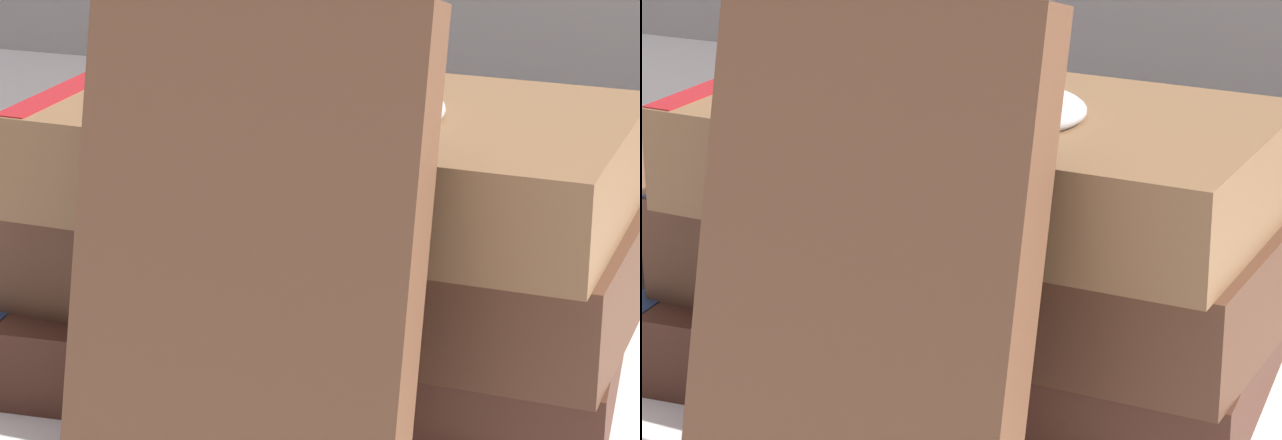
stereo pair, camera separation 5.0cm
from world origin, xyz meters
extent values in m
plane|color=silver|center=(0.00, 0.00, 0.00)|extent=(3.00, 3.00, 0.00)
cube|color=#422319|center=(-0.02, 0.02, 0.02)|extent=(0.24, 0.15, 0.03)
cube|color=navy|center=(-0.13, 0.01, 0.02)|extent=(0.02, 0.13, 0.03)
cube|color=#4C2D1E|center=(-0.01, 0.02, 0.05)|extent=(0.23, 0.14, 0.04)
cube|color=navy|center=(-0.12, 0.03, 0.05)|extent=(0.02, 0.12, 0.04)
cube|color=brown|center=(-0.01, 0.01, 0.09)|extent=(0.22, 0.13, 0.04)
cube|color=maroon|center=(-0.11, 0.01, 0.09)|extent=(0.02, 0.11, 0.04)
cube|color=brown|center=(-0.01, -0.08, 0.08)|extent=(0.11, 0.06, 0.17)
cylinder|color=white|center=(0.01, 0.00, 0.11)|extent=(0.05, 0.05, 0.01)
torus|color=#B2B2B7|center=(0.01, 0.00, 0.11)|extent=(0.05, 0.05, 0.01)
sphere|color=#B2B2B7|center=(0.01, 0.02, 0.11)|extent=(0.01, 0.01, 0.01)
torus|color=black|center=(-0.11, 0.15, 0.00)|extent=(0.05, 0.05, 0.00)
torus|color=black|center=(-0.06, 0.16, 0.00)|extent=(0.05, 0.05, 0.00)
cylinder|color=black|center=(-0.09, 0.15, 0.00)|extent=(0.02, 0.01, 0.00)
camera|label=1|loc=(0.16, -0.49, 0.25)|focal=85.00mm
camera|label=2|loc=(0.20, -0.47, 0.25)|focal=85.00mm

